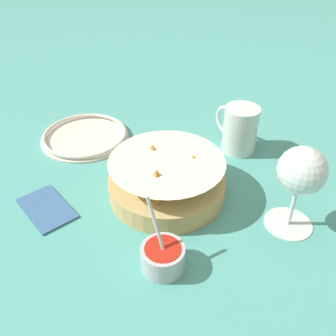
# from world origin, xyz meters

# --- Properties ---
(ground_plane) EXTENTS (4.00, 4.00, 0.00)m
(ground_plane) POSITION_xyz_m (0.00, 0.00, 0.00)
(ground_plane) COLOR teal
(food_basket) EXTENTS (0.20, 0.20, 0.08)m
(food_basket) POSITION_xyz_m (0.02, -0.00, 0.03)
(food_basket) COLOR tan
(food_basket) RESTS_ON ground_plane
(sauce_cup) EXTENTS (0.07, 0.06, 0.11)m
(sauce_cup) POSITION_xyz_m (-0.11, 0.10, 0.02)
(sauce_cup) COLOR #B7B7BC
(sauce_cup) RESTS_ON ground_plane
(wine_glass) EXTENTS (0.08, 0.08, 0.15)m
(wine_glass) POSITION_xyz_m (-0.15, -0.12, 0.10)
(wine_glass) COLOR silver
(wine_glass) RESTS_ON ground_plane
(beer_mug) EXTENTS (0.11, 0.07, 0.10)m
(beer_mug) POSITION_xyz_m (0.06, -0.20, 0.04)
(beer_mug) COLOR silver
(beer_mug) RESTS_ON ground_plane
(side_plate) EXTENTS (0.19, 0.19, 0.01)m
(side_plate) POSITION_xyz_m (0.28, 0.04, 0.01)
(side_plate) COLOR silver
(side_plate) RESTS_ON ground_plane
(napkin) EXTENTS (0.11, 0.07, 0.01)m
(napkin) POSITION_xyz_m (0.11, 0.19, 0.00)
(napkin) COLOR #38608E
(napkin) RESTS_ON ground_plane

